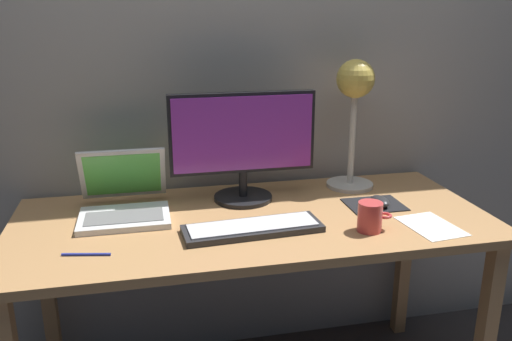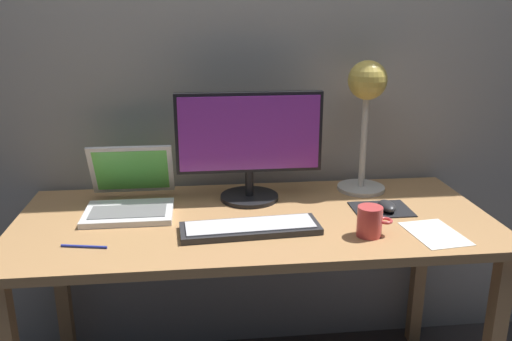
# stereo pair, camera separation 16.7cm
# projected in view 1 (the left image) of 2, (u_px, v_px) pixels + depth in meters

# --- Properties ---
(back_wall) EXTENTS (4.80, 0.06, 2.60)m
(back_wall) POSITION_uv_depth(u_px,v_px,m) (231.00, 40.00, 1.98)
(back_wall) COLOR #A8A099
(back_wall) RESTS_ON ground
(desk) EXTENTS (1.60, 0.70, 0.74)m
(desk) POSITION_uv_depth(u_px,v_px,m) (253.00, 238.00, 1.80)
(desk) COLOR tan
(desk) RESTS_ON ground
(monitor) EXTENTS (0.52, 0.21, 0.40)m
(monitor) POSITION_uv_depth(u_px,v_px,m) (242.00, 141.00, 1.87)
(monitor) COLOR black
(monitor) RESTS_ON desk
(keyboard_main) EXTENTS (0.45, 0.17, 0.03)m
(keyboard_main) POSITION_uv_depth(u_px,v_px,m) (253.00, 228.00, 1.66)
(keyboard_main) COLOR #28282B
(keyboard_main) RESTS_ON desk
(laptop) EXTENTS (0.30, 0.31, 0.22)m
(laptop) POSITION_uv_depth(u_px,v_px,m) (124.00, 196.00, 1.79)
(laptop) COLOR silver
(laptop) RESTS_ON desk
(desk_lamp) EXTENTS (0.18, 0.18, 0.50)m
(desk_lamp) POSITION_uv_depth(u_px,v_px,m) (355.00, 97.00, 1.97)
(desk_lamp) COLOR beige
(desk_lamp) RESTS_ON desk
(mousepad) EXTENTS (0.20, 0.16, 0.00)m
(mousepad) POSITION_uv_depth(u_px,v_px,m) (374.00, 205.00, 1.88)
(mousepad) COLOR black
(mousepad) RESTS_ON desk
(mouse) EXTENTS (0.06, 0.10, 0.03)m
(mouse) POSITION_uv_depth(u_px,v_px,m) (380.00, 201.00, 1.87)
(mouse) COLOR #28282B
(mouse) RESTS_ON mousepad
(coffee_mug) EXTENTS (0.11, 0.08, 0.10)m
(coffee_mug) POSITION_uv_depth(u_px,v_px,m) (370.00, 217.00, 1.65)
(coffee_mug) COLOR #CC3F3F
(coffee_mug) RESTS_ON desk
(paper_sheet_near_mouse) EXTENTS (0.17, 0.23, 0.00)m
(paper_sheet_near_mouse) POSITION_uv_depth(u_px,v_px,m) (431.00, 226.00, 1.70)
(paper_sheet_near_mouse) COLOR white
(paper_sheet_near_mouse) RESTS_ON desk
(pen) EXTENTS (0.14, 0.04, 0.01)m
(pen) POSITION_uv_depth(u_px,v_px,m) (86.00, 254.00, 1.50)
(pen) COLOR #2633A5
(pen) RESTS_ON desk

